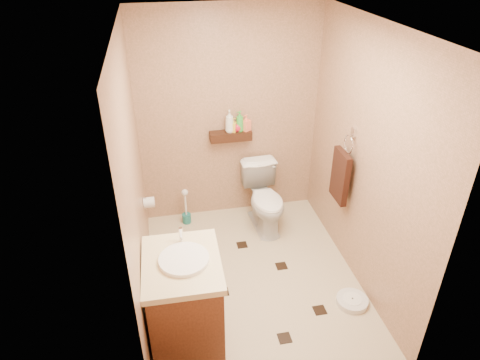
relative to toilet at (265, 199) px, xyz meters
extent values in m
plane|color=tan|center=(-0.33, -0.83, -0.36)|extent=(2.50, 2.50, 0.00)
cube|color=#AA7C61|center=(-0.33, 0.42, 0.84)|extent=(2.00, 0.04, 2.40)
cube|color=#AA7C61|center=(-0.33, -2.08, 0.84)|extent=(2.00, 0.04, 2.40)
cube|color=#AA7C61|center=(-1.33, -0.83, 0.84)|extent=(0.04, 2.50, 2.40)
cube|color=#AA7C61|center=(0.67, -0.83, 0.84)|extent=(0.04, 2.50, 2.40)
cube|color=silver|center=(-0.33, -0.83, 2.04)|extent=(2.00, 2.50, 0.02)
cube|color=#35190E|center=(-0.33, 0.34, 0.66)|extent=(0.46, 0.14, 0.10)
cube|color=black|center=(-0.65, -0.96, -0.36)|extent=(0.11, 0.11, 0.01)
cube|color=black|center=(0.00, -0.72, -0.36)|extent=(0.11, 0.11, 0.01)
cube|color=black|center=(-0.23, -1.59, -0.36)|extent=(0.11, 0.11, 0.01)
cube|color=black|center=(-0.94, -0.39, -0.36)|extent=(0.11, 0.11, 0.01)
cube|color=black|center=(0.17, -1.36, -0.36)|extent=(0.11, 0.11, 0.01)
cube|color=black|center=(-0.33, -0.31, -0.36)|extent=(0.11, 0.11, 0.01)
imported|color=white|center=(0.00, 0.00, 0.00)|extent=(0.45, 0.74, 0.73)
cube|color=brown|center=(-1.03, -1.44, 0.04)|extent=(0.56, 0.68, 0.81)
cube|color=beige|center=(-1.03, -1.44, 0.47)|extent=(0.60, 0.72, 0.05)
cylinder|color=white|center=(-1.01, -1.44, 0.50)|extent=(0.37, 0.37, 0.05)
cylinder|color=silver|center=(-1.01, -1.22, 0.57)|extent=(0.03, 0.03, 0.12)
cylinder|color=silver|center=(0.49, -1.33, -0.34)|extent=(0.32, 0.32, 0.05)
cylinder|color=white|center=(0.49, -1.33, -0.31)|extent=(0.17, 0.17, 0.01)
cylinder|color=#196765|center=(-0.88, 0.24, -0.31)|extent=(0.10, 0.10, 0.11)
cylinder|color=silver|center=(-0.88, 0.24, -0.10)|extent=(0.02, 0.02, 0.32)
sphere|color=silver|center=(-0.88, 0.24, 0.05)|extent=(0.08, 0.08, 0.08)
cube|color=silver|center=(0.66, -0.58, 1.02)|extent=(0.03, 0.06, 0.08)
torus|color=silver|center=(0.62, -0.58, 0.90)|extent=(0.02, 0.19, 0.19)
cube|color=black|center=(0.58, -0.58, 0.56)|extent=(0.06, 0.30, 0.52)
cylinder|color=silver|center=(-1.27, -0.18, 0.24)|extent=(0.11, 0.11, 0.11)
cylinder|color=silver|center=(-1.31, -0.18, 0.30)|extent=(0.04, 0.02, 0.02)
imported|color=silver|center=(-0.34, 0.34, 0.83)|extent=(0.11, 0.11, 0.25)
imported|color=gold|center=(-0.30, 0.34, 0.78)|extent=(0.10, 0.09, 0.16)
imported|color=red|center=(-0.25, 0.34, 0.77)|extent=(0.12, 0.12, 0.13)
imported|color=green|center=(-0.22, 0.34, 0.82)|extent=(0.12, 0.12, 0.23)
imported|color=#FF7A54|center=(-0.15, 0.34, 0.80)|extent=(0.12, 0.11, 0.18)
camera|label=1|loc=(-1.08, -3.90, 2.62)|focal=32.00mm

